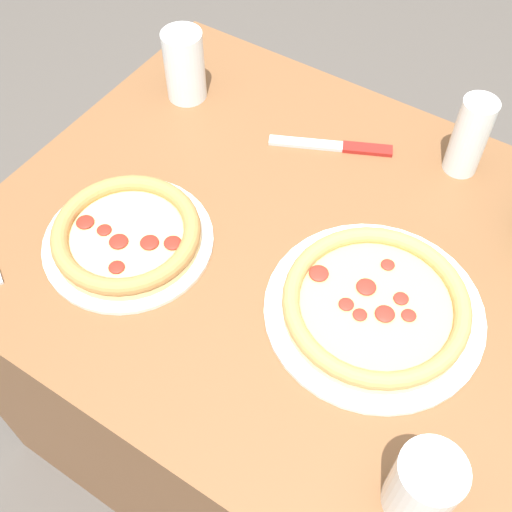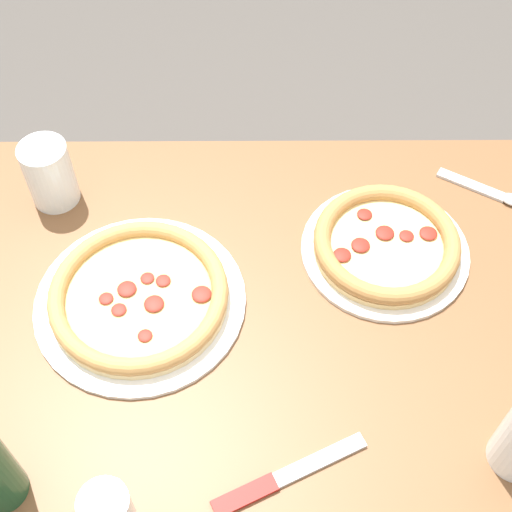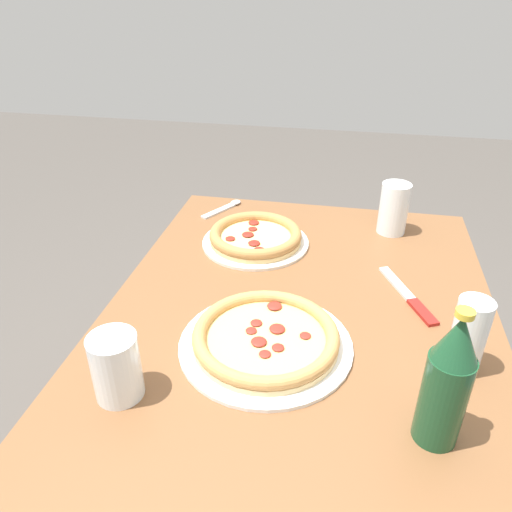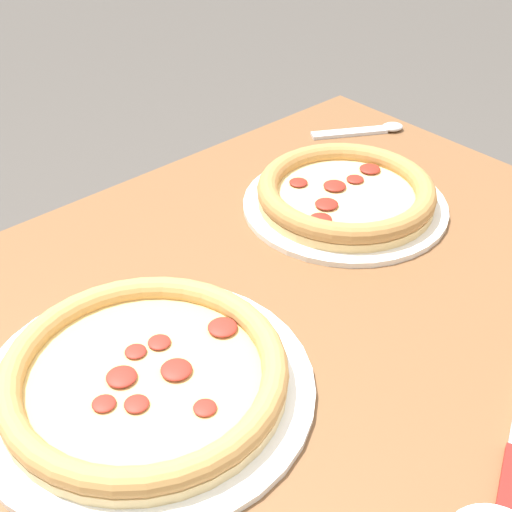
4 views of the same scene
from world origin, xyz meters
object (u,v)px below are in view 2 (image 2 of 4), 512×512
(pizza_margherita, at_px, (139,296))
(spoon, at_px, (489,191))
(pizza_salami, at_px, (386,245))
(knife, at_px, (283,478))
(glass_lemonade, at_px, (50,176))

(pizza_margherita, relative_size, spoon, 2.33)
(pizza_salami, distance_m, spoon, 0.24)
(pizza_margherita, height_order, knife, pizza_margherita)
(glass_lemonade, bearing_deg, knife, 127.38)
(knife, bearing_deg, pizza_margherita, -52.32)
(pizza_salami, height_order, knife, pizza_salami)
(spoon, bearing_deg, pizza_salami, 32.96)
(pizza_margherita, distance_m, spoon, 0.65)
(pizza_margherita, height_order, pizza_salami, pizza_salami)
(pizza_margherita, relative_size, glass_lemonade, 2.77)
(glass_lemonade, xyz_separation_m, spoon, (-0.78, -0.01, -0.05))
(glass_lemonade, bearing_deg, spoon, -179.61)
(pizza_salami, relative_size, spoon, 1.94)
(pizza_salami, distance_m, knife, 0.43)
(pizza_margherita, bearing_deg, knife, 127.68)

